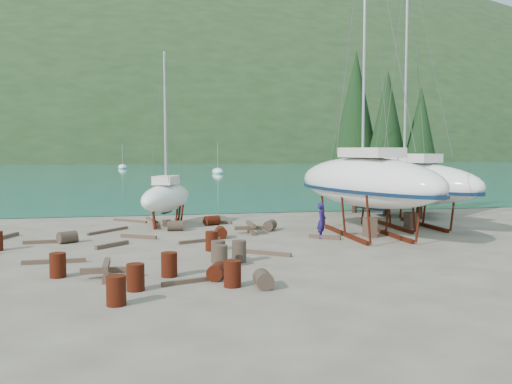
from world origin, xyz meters
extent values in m
plane|color=#5D5449|center=(0.00, 0.00, 0.00)|extent=(600.00, 600.00, 0.00)
plane|color=teal|center=(0.00, 315.00, 0.01)|extent=(700.00, 700.00, 0.00)
ellipsoid|color=#21371B|center=(0.00, 320.00, 0.00)|extent=(800.00, 360.00, 110.00)
cube|color=beige|center=(-20.00, 190.00, 2.00)|extent=(6.00, 5.00, 4.00)
cube|color=#A54C2D|center=(-20.00, 190.00, 4.80)|extent=(6.60, 5.60, 1.60)
cube|color=beige|center=(30.00, 190.00, 2.00)|extent=(6.00, 5.00, 4.00)
cube|color=#A54C2D|center=(30.00, 190.00, 4.80)|extent=(6.60, 5.60, 1.60)
cylinder|color=black|center=(12.50, 12.00, 0.80)|extent=(0.36, 0.36, 1.60)
cone|color=black|center=(12.50, 12.00, 5.80)|extent=(3.60, 3.60, 8.40)
cylinder|color=black|center=(14.00, 10.00, 0.68)|extent=(0.36, 0.36, 1.36)
cone|color=black|center=(14.00, 10.00, 4.93)|extent=(3.06, 3.06, 7.14)
cylinder|color=black|center=(11.00, 14.00, 0.92)|extent=(0.36, 0.36, 1.84)
cone|color=black|center=(11.00, 14.00, 6.67)|extent=(4.14, 4.14, 9.66)
cylinder|color=black|center=(15.50, 13.00, 0.72)|extent=(0.36, 0.36, 1.44)
cone|color=black|center=(15.50, 13.00, 5.22)|extent=(3.24, 3.24, 7.56)
ellipsoid|color=white|center=(10.00, 80.00, 0.38)|extent=(2.00, 5.00, 1.40)
cylinder|color=silver|center=(10.00, 80.00, 3.23)|extent=(0.08, 0.08, 5.00)
ellipsoid|color=white|center=(-8.00, 110.00, 0.38)|extent=(2.00, 5.00, 1.40)
cylinder|color=silver|center=(-8.00, 110.00, 3.23)|extent=(0.08, 0.08, 5.00)
ellipsoid|color=white|center=(7.61, 3.70, 2.83)|extent=(6.12, 11.77, 2.64)
cube|color=#0A1C36|center=(7.61, 3.13, 1.96)|extent=(0.77, 2.03, 1.00)
cube|color=silver|center=(7.61, 3.13, 4.39)|extent=(2.63, 3.75, 0.50)
cylinder|color=silver|center=(7.61, 4.26, 11.03)|extent=(0.14, 0.14, 13.56)
cube|color=#601B10|center=(6.46, 3.70, 0.10)|extent=(0.18, 6.22, 0.20)
cube|color=#601B10|center=(8.77, 3.70, 0.10)|extent=(0.18, 6.22, 0.20)
cube|color=brown|center=(7.61, 3.13, 0.50)|extent=(0.50, 0.80, 1.01)
ellipsoid|color=white|center=(11.31, 6.40, 2.59)|extent=(6.61, 10.56, 2.41)
cube|color=#0A1C36|center=(11.31, 5.89, 1.84)|extent=(0.93, 1.79, 1.00)
cube|color=silver|center=(11.31, 5.89, 4.05)|extent=(2.67, 3.45, 0.50)
cylinder|color=silver|center=(11.31, 6.91, 10.02)|extent=(0.14, 0.14, 12.23)
cube|color=#601B10|center=(10.27, 6.40, 0.10)|extent=(0.18, 5.61, 0.20)
cube|color=#601B10|center=(12.35, 6.40, 0.10)|extent=(0.18, 5.61, 0.20)
cube|color=brown|center=(11.31, 5.89, 0.45)|extent=(0.50, 0.80, 0.89)
ellipsoid|color=white|center=(-2.56, 9.87, 1.66)|extent=(4.28, 6.74, 1.66)
cube|color=#0A1C36|center=(-2.56, 9.55, 1.28)|extent=(0.66, 1.17, 1.00)
cube|color=silver|center=(-2.56, 9.55, 2.74)|extent=(1.75, 2.21, 0.50)
cylinder|color=silver|center=(-2.56, 10.19, 6.46)|extent=(0.14, 0.14, 7.74)
cube|color=#601B10|center=(-3.27, 9.87, 0.10)|extent=(0.18, 3.55, 0.20)
cube|color=#601B10|center=(-1.85, 9.87, 0.10)|extent=(0.18, 3.55, 0.20)
cube|color=brown|center=(-2.56, 9.55, 0.16)|extent=(0.50, 0.80, 0.33)
imported|color=#1D1355|center=(5.00, 3.17, 0.92)|extent=(0.69, 0.80, 1.84)
cylinder|color=#601B10|center=(-7.00, -3.41, 0.44)|extent=(0.58, 0.58, 0.88)
cylinder|color=#2D2823|center=(-0.14, -6.41, 0.29)|extent=(0.61, 0.90, 0.58)
cylinder|color=#601B10|center=(-4.81, -7.59, 0.44)|extent=(0.58, 0.58, 0.88)
cylinder|color=#601B10|center=(0.13, 9.35, 0.29)|extent=(1.03, 0.87, 0.58)
cylinder|color=#2D2823|center=(-1.02, -1.87, 0.44)|extent=(0.58, 0.58, 0.88)
cylinder|color=#601B10|center=(-0.03, 4.36, 0.29)|extent=(0.62, 0.90, 0.58)
cylinder|color=#601B10|center=(-1.11, -6.04, 0.44)|extent=(0.58, 0.58, 0.88)
cylinder|color=#2D2823|center=(-2.17, 7.38, 0.29)|extent=(0.93, 0.65, 0.58)
cylinder|color=#601B10|center=(-3.09, -4.10, 0.44)|extent=(0.58, 0.58, 0.88)
cylinder|color=#2D2823|center=(3.05, 6.49, 0.29)|extent=(0.93, 1.05, 0.58)
cylinder|color=#601B10|center=(-1.47, -4.89, 0.29)|extent=(0.86, 1.03, 0.58)
cylinder|color=#601B10|center=(-4.26, -5.92, 0.44)|extent=(0.58, 0.58, 0.88)
cylinder|color=#601B10|center=(-0.95, 0.81, 0.44)|extent=(0.58, 0.58, 0.88)
cylinder|color=#2D2823|center=(-7.59, 4.27, 0.29)|extent=(1.05, 0.96, 0.58)
cylinder|color=#2D2823|center=(-1.09, -2.95, 0.44)|extent=(0.58, 0.58, 0.88)
cylinder|color=#2D2823|center=(-0.18, -2.00, 0.44)|extent=(0.58, 0.58, 0.88)
cube|color=brown|center=(-4.74, 11.91, 0.07)|extent=(2.09, 1.86, 0.14)
cube|color=brown|center=(5.10, 2.97, 0.10)|extent=(1.45, 1.09, 0.19)
cube|color=brown|center=(-10.91, 6.33, 0.09)|extent=(1.02, 2.23, 0.19)
cube|color=brown|center=(-2.19, -5.14, 0.07)|extent=(2.51, 1.01, 0.15)
cube|color=brown|center=(-4.19, 5.10, 0.09)|extent=(1.85, 1.19, 0.17)
cube|color=brown|center=(1.17, -0.63, 0.08)|extent=(2.09, 1.66, 0.16)
cube|color=brown|center=(0.53, 9.97, 0.10)|extent=(1.75, 0.92, 0.19)
cube|color=brown|center=(-0.99, -0.97, 0.09)|extent=(0.49, 1.89, 0.17)
cube|color=brown|center=(-5.40, 2.72, 0.09)|extent=(1.52, 1.52, 0.19)
cube|color=brown|center=(-3.39, 12.08, 0.08)|extent=(0.74, 2.45, 0.15)
cube|color=brown|center=(-1.25, 3.20, 0.08)|extent=(2.16, 1.00, 0.15)
cube|color=brown|center=(-7.50, -0.79, 0.08)|extent=(2.47, 0.26, 0.17)
cube|color=brown|center=(-5.85, 7.66, 0.07)|extent=(2.10, 2.40, 0.15)
cube|color=brown|center=(-8.37, 4.41, 0.08)|extent=(2.59, 0.37, 0.16)
cube|color=brown|center=(-5.28, -3.98, 0.10)|extent=(0.20, 1.80, 0.20)
cube|color=brown|center=(-5.28, -3.98, 0.30)|extent=(1.80, 0.20, 0.20)
cube|color=brown|center=(-5.28, -3.98, 0.50)|extent=(0.20, 1.80, 0.20)
cube|color=brown|center=(1.79, 5.63, 0.10)|extent=(0.20, 1.80, 0.20)
cube|color=brown|center=(1.79, 5.63, 0.30)|extent=(1.80, 0.20, 0.20)
cube|color=brown|center=(1.79, 5.63, 0.50)|extent=(0.20, 1.80, 0.20)
camera|label=1|loc=(-4.07, -24.48, 4.59)|focal=40.00mm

